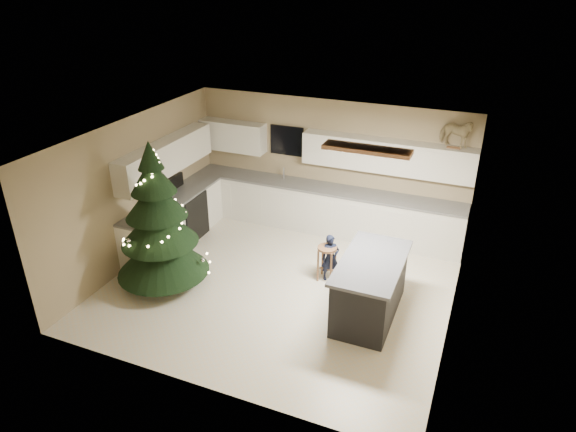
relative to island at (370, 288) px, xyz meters
The scene contains 8 objects.
ground_plane 1.65m from the island, behind, with size 5.50×5.50×0.00m, color beige.
room_shell 2.01m from the island, behind, with size 5.52×5.02×2.61m.
cabinetry 3.09m from the island, 143.49° to the left, with size 5.50×3.20×2.00m.
island is the anchor object (origin of this frame).
bar_stool 1.14m from the island, 143.38° to the left, with size 0.33×0.33×0.63m.
christmas_tree 3.49m from the island, behind, with size 1.57×1.52×2.51m.
toddler 1.12m from the island, 140.57° to the left, with size 0.30×0.20×0.83m, color black.
rocking_horse 3.17m from the island, 73.66° to the left, with size 0.65×0.41×0.53m.
Camera 1 is at (2.89, -6.65, 4.88)m, focal length 32.00 mm.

